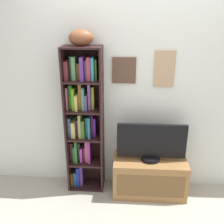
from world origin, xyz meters
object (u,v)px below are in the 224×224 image
(television, at_px, (151,143))
(tv_stand, at_px, (149,176))
(bookshelf, at_px, (83,119))
(football, at_px, (81,38))

(television, bearing_deg, tv_stand, -90.00)
(bookshelf, xyz_separation_m, football, (0.02, -0.03, 0.92))
(bookshelf, relative_size, football, 6.69)
(bookshelf, relative_size, tv_stand, 2.03)
(tv_stand, xyz_separation_m, television, (-0.00, 0.00, 0.45))
(bookshelf, xyz_separation_m, television, (0.80, -0.10, -0.22))
(tv_stand, height_order, television, television)
(bookshelf, distance_m, tv_stand, 1.05)
(football, relative_size, television, 0.33)
(bookshelf, height_order, television, bookshelf)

